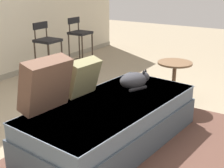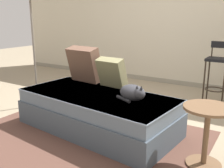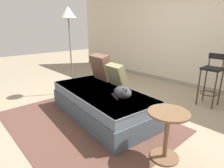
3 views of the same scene
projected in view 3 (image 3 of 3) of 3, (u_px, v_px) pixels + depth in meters
ground_plane at (119, 109)px, 3.38m from camera, size 16.00×16.00×0.00m
wall_back_panel at (187, 32)px, 4.44m from camera, size 8.00×0.10×2.60m
wall_baseboard_trim at (180, 83)px, 4.78m from camera, size 8.00×0.02×0.09m
area_rug at (87, 121)px, 2.93m from camera, size 2.59×2.00×0.01m
couch at (101, 103)px, 3.06m from camera, size 1.97×1.08×0.44m
throw_pillow_corner at (101, 67)px, 3.52m from camera, size 0.49×0.32×0.49m
throw_pillow_middle at (117, 75)px, 3.17m from camera, size 0.39×0.27×0.39m
cat at (123, 93)px, 2.64m from camera, size 0.39×0.35×0.20m
bar_stool_near_window at (212, 76)px, 3.40m from camera, size 0.32×0.32×0.96m
side_table at (167, 129)px, 2.02m from camera, size 0.44×0.44×0.57m
floor_lamp at (69, 21)px, 3.72m from camera, size 0.32×0.32×1.80m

